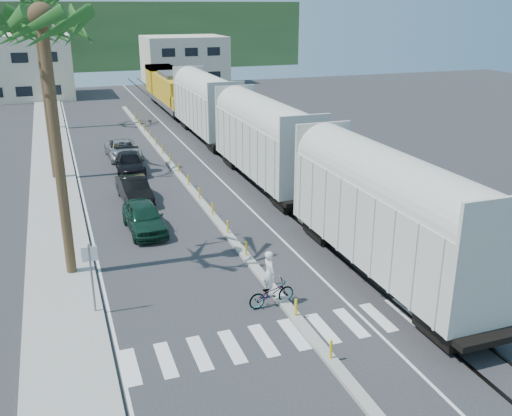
{
  "coord_description": "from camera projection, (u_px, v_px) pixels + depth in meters",
  "views": [
    {
      "loc": [
        -8.0,
        -18.78,
        11.56
      ],
      "look_at": [
        0.99,
        6.33,
        2.0
      ],
      "focal_mm": 40.0,
      "sensor_mm": 36.0,
      "label": 1
    }
  ],
  "objects": [
    {
      "name": "median",
      "position": [
        179.0,
        174.0,
        40.74
      ],
      "size": [
        0.45,
        60.0,
        0.85
      ],
      "color": "gray",
      "rests_on": "ground"
    },
    {
      "name": "car_rear",
      "position": [
        123.0,
        150.0,
        45.07
      ],
      "size": [
        2.57,
        5.23,
        1.43
      ],
      "primitive_type": "imported",
      "rotation": [
        0.0,
        0.0,
        0.02
      ],
      "color": "#9DA0A2",
      "rests_on": "ground"
    },
    {
      "name": "sidewalk",
      "position": [
        52.0,
        167.0,
        42.52
      ],
      "size": [
        3.0,
        90.0,
        0.15
      ],
      "primitive_type": "cube",
      "color": "gray",
      "rests_on": "ground"
    },
    {
      "name": "rails",
      "position": [
        215.0,
        145.0,
        49.47
      ],
      "size": [
        1.56,
        100.0,
        0.06
      ],
      "color": "black",
      "rests_on": "ground"
    },
    {
      "name": "buildings",
      "position": [
        58.0,
        56.0,
        83.09
      ],
      "size": [
        38.0,
        27.0,
        10.0
      ],
      "color": "beige",
      "rests_on": "ground"
    },
    {
      "name": "car_third",
      "position": [
        130.0,
        163.0,
        41.25
      ],
      "size": [
        2.62,
        5.12,
        1.41
      ],
      "primitive_type": "imported",
      "rotation": [
        0.0,
        0.0,
        -0.07
      ],
      "color": "black",
      "rests_on": "ground"
    },
    {
      "name": "hillside",
      "position": [
        87.0,
        35.0,
        109.69
      ],
      "size": [
        80.0,
        20.0,
        12.0
      ],
      "primitive_type": "cube",
      "color": "#385628",
      "rests_on": "ground"
    },
    {
      "name": "ground",
      "position": [
        286.0,
        307.0,
        23.08
      ],
      "size": [
        140.0,
        140.0,
        0.0
      ],
      "primitive_type": "plane",
      "color": "#28282B",
      "rests_on": "ground"
    },
    {
      "name": "car_second",
      "position": [
        134.0,
        190.0,
        35.21
      ],
      "size": [
        2.12,
        4.74,
        1.5
      ],
      "primitive_type": "imported",
      "rotation": [
        0.0,
        0.0,
        0.06
      ],
      "color": "black",
      "rests_on": "ground"
    },
    {
      "name": "crosswalk",
      "position": [
        306.0,
        332.0,
        21.31
      ],
      "size": [
        14.0,
        2.2,
        0.01
      ],
      "primitive_type": "cube",
      "color": "silver",
      "rests_on": "ground"
    },
    {
      "name": "car_lead",
      "position": [
        144.0,
        217.0,
        30.54
      ],
      "size": [
        2.26,
        4.79,
        1.58
      ],
      "primitive_type": "imported",
      "rotation": [
        0.0,
        0.0,
        0.04
      ],
      "color": "#103122",
      "rests_on": "ground"
    },
    {
      "name": "palm_trees",
      "position": [
        40.0,
        16.0,
        36.99
      ],
      "size": [
        3.5,
        37.2,
        13.75
      ],
      "color": "brown",
      "rests_on": "ground"
    },
    {
      "name": "street_sign",
      "position": [
        91.0,
        269.0,
        21.87
      ],
      "size": [
        0.6,
        0.08,
        3.0
      ],
      "color": "slate",
      "rests_on": "ground"
    },
    {
      "name": "lane_markings",
      "position": [
        138.0,
        161.0,
        44.56
      ],
      "size": [
        9.42,
        90.0,
        0.01
      ],
      "color": "silver",
      "rests_on": "ground"
    },
    {
      "name": "freight_train",
      "position": [
        238.0,
        126.0,
        42.86
      ],
      "size": [
        3.0,
        60.94,
        5.85
      ],
      "color": "beige",
      "rests_on": "ground"
    },
    {
      "name": "cyclist",
      "position": [
        271.0,
        288.0,
        22.96
      ],
      "size": [
        1.24,
        2.21,
        2.4
      ],
      "rotation": [
        0.0,
        0.0,
        1.7
      ],
      "color": "#9EA0A5",
      "rests_on": "ground"
    }
  ]
}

